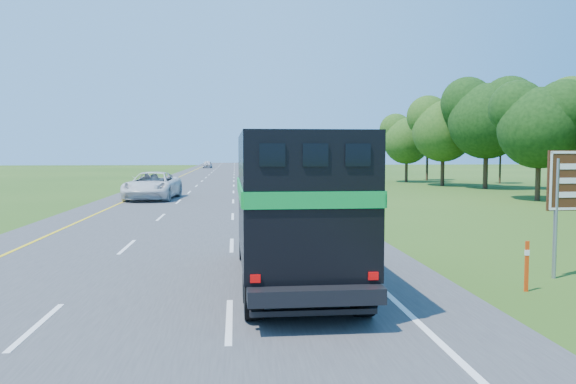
% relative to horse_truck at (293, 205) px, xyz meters
% --- Properties ---
extents(road, '(15.00, 260.00, 0.04)m').
position_rel_horse_truck_xyz_m(road, '(-3.39, 36.06, -2.02)').
color(road, '#38383A').
rests_on(road, ground).
extents(lane_markings, '(11.15, 260.00, 0.01)m').
position_rel_horse_truck_xyz_m(lane_markings, '(-3.39, 36.06, -1.99)').
color(lane_markings, yellow).
rests_on(lane_markings, road).
extents(horse_truck, '(2.76, 8.47, 3.74)m').
position_rel_horse_truck_xyz_m(horse_truck, '(0.00, 0.00, 0.00)').
color(horse_truck, black).
rests_on(horse_truck, road).
extents(white_suv, '(3.69, 7.15, 1.93)m').
position_rel_horse_truck_xyz_m(white_suv, '(-7.24, 26.41, -1.03)').
color(white_suv, silver).
rests_on(white_suv, road).
extents(far_car, '(1.98, 4.57, 1.53)m').
position_rel_horse_truck_xyz_m(far_car, '(-7.20, 105.58, -1.23)').
color(far_car, silver).
rests_on(far_car, road).
extents(delineator, '(0.10, 0.06, 1.23)m').
position_rel_horse_truck_xyz_m(delineator, '(5.55, -1.14, -1.38)').
color(delineator, red).
rests_on(delineator, ground).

